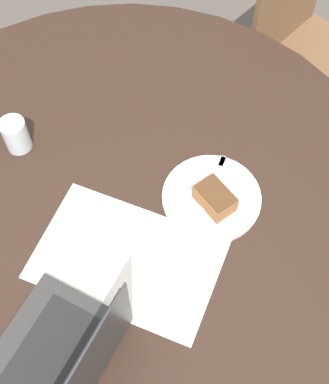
% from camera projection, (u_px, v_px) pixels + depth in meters
% --- Properties ---
extents(ground_plane, '(12.00, 12.00, 0.00)m').
position_uv_depth(ground_plane, '(134.00, 303.00, 1.92)').
color(ground_plane, '#4C4742').
extents(dining_table, '(1.37, 1.37, 0.76)m').
position_uv_depth(dining_table, '(121.00, 224.00, 1.37)').
color(dining_table, black).
rests_on(dining_table, ground_plane).
extents(chair, '(0.59, 0.59, 0.98)m').
position_uv_depth(chair, '(309.00, 48.00, 1.88)').
color(chair, brown).
rests_on(chair, ground_plane).
extents(paper_document, '(0.48, 0.44, 0.00)m').
position_uv_depth(paper_document, '(127.00, 259.00, 1.19)').
color(paper_document, white).
rests_on(paper_document, dining_table).
extents(plate, '(0.24, 0.24, 0.01)m').
position_uv_depth(plate, '(211.00, 198.00, 1.27)').
color(plate, silver).
rests_on(plate, dining_table).
extents(cake_slice, '(0.10, 0.11, 0.05)m').
position_uv_depth(cake_slice, '(215.00, 198.00, 1.23)').
color(cake_slice, brown).
rests_on(cake_slice, plate).
extents(fork, '(0.11, 0.16, 0.00)m').
position_uv_depth(fork, '(216.00, 179.00, 1.28)').
color(fork, silver).
rests_on(fork, plate).
extents(water_glass, '(0.06, 0.06, 0.09)m').
position_uv_depth(water_glass, '(15.00, 135.00, 1.31)').
color(water_glass, silver).
rests_on(water_glass, dining_table).
extents(laptop, '(0.39, 0.41, 0.23)m').
position_uv_depth(laptop, '(51.00, 374.00, 1.03)').
color(laptop, '#2D2D2D').
rests_on(laptop, dining_table).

